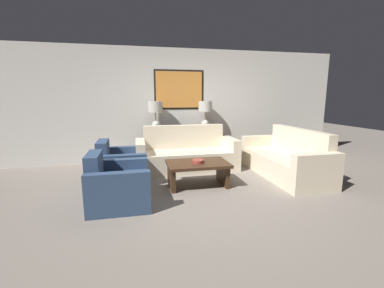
% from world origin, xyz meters
% --- Properties ---
extents(ground_plane, '(20.00, 20.00, 0.00)m').
position_xyz_m(ground_plane, '(0.00, 0.00, 0.00)').
color(ground_plane, slate).
extents(back_wall, '(8.10, 0.12, 2.65)m').
position_xyz_m(back_wall, '(0.00, 2.37, 1.33)').
color(back_wall, beige).
rests_on(back_wall, ground_plane).
extents(console_table, '(1.62, 0.39, 0.79)m').
position_xyz_m(console_table, '(0.00, 2.09, 0.40)').
color(console_table, black).
rests_on(console_table, ground_plane).
extents(table_lamp_left, '(0.32, 0.32, 0.64)m').
position_xyz_m(table_lamp_left, '(-0.59, 2.09, 1.24)').
color(table_lamp_left, silver).
rests_on(table_lamp_left, console_table).
extents(table_lamp_right, '(0.32, 0.32, 0.64)m').
position_xyz_m(table_lamp_right, '(0.59, 2.09, 1.24)').
color(table_lamp_right, silver).
rests_on(table_lamp_right, console_table).
extents(couch_by_back_wall, '(2.11, 0.86, 0.92)m').
position_xyz_m(couch_by_back_wall, '(0.00, 1.45, 0.31)').
color(couch_by_back_wall, beige).
rests_on(couch_by_back_wall, ground_plane).
extents(couch_by_side, '(0.86, 2.11, 0.92)m').
position_xyz_m(couch_by_side, '(1.82, 0.58, 0.31)').
color(couch_by_side, beige).
rests_on(couch_by_side, ground_plane).
extents(coffee_table, '(1.05, 0.69, 0.42)m').
position_xyz_m(coffee_table, '(-0.02, 0.35, 0.31)').
color(coffee_table, '#3D2616').
rests_on(coffee_table, ground_plane).
extents(decorative_bowl, '(0.20, 0.20, 0.05)m').
position_xyz_m(decorative_bowl, '(-0.02, 0.31, 0.45)').
color(decorative_bowl, '#93382D').
rests_on(decorative_bowl, coffee_table).
extents(armchair_near_back_wall, '(0.84, 0.87, 0.77)m').
position_xyz_m(armchair_near_back_wall, '(-1.33, 0.86, 0.28)').
color(armchair_near_back_wall, navy).
rests_on(armchair_near_back_wall, ground_plane).
extents(armchair_near_camera, '(0.84, 0.87, 0.77)m').
position_xyz_m(armchair_near_camera, '(-1.33, -0.17, 0.28)').
color(armchair_near_camera, navy).
rests_on(armchair_near_camera, ground_plane).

